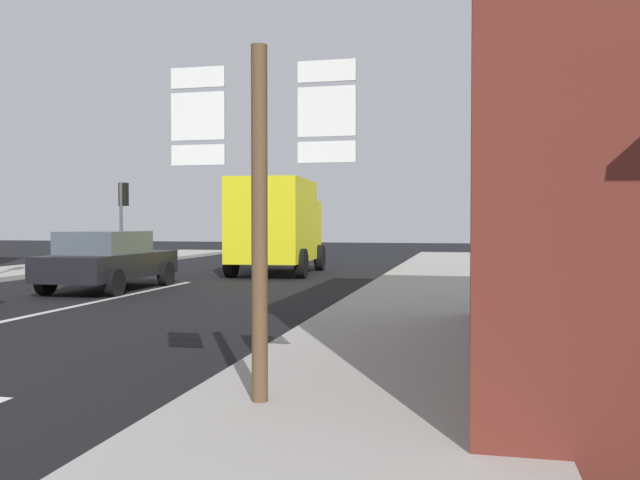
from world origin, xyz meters
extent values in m
plane|color=black|center=(0.00, 10.00, 0.00)|extent=(80.00, 80.00, 0.00)
cube|color=#9E9B96|center=(6.80, 8.00, 0.07)|extent=(3.18, 44.00, 0.14)
cube|color=silver|center=(0.00, 6.00, 0.01)|extent=(0.16, 12.00, 0.01)
cube|color=black|center=(-1.05, 9.63, 0.62)|extent=(1.80, 4.22, 0.60)
cube|color=#47515B|center=(-1.05, 9.38, 1.19)|extent=(1.58, 2.12, 0.55)
cylinder|color=black|center=(-1.94, 10.97, 0.32)|extent=(0.23, 0.64, 0.64)
cylinder|color=black|center=(-0.19, 10.99, 0.32)|extent=(0.23, 0.64, 0.64)
cylinder|color=black|center=(-1.91, 8.27, 0.32)|extent=(0.23, 0.64, 0.64)
cylinder|color=black|center=(-0.16, 8.29, 0.32)|extent=(0.23, 0.64, 0.64)
cube|color=yellow|center=(1.60, 14.95, 1.75)|extent=(2.41, 3.82, 2.60)
cube|color=yellow|center=(1.46, 17.44, 1.45)|extent=(2.16, 1.42, 2.00)
cube|color=#47515B|center=(1.46, 17.49, 2.25)|extent=(1.76, 0.20, 0.70)
cylinder|color=black|center=(0.37, 17.33, 0.45)|extent=(0.33, 0.91, 0.90)
cylinder|color=black|center=(2.56, 17.46, 0.45)|extent=(0.33, 0.91, 0.90)
cylinder|color=black|center=(0.56, 13.93, 0.45)|extent=(0.33, 0.91, 0.90)
cylinder|color=black|center=(2.76, 14.06, 0.45)|extent=(0.33, 0.91, 0.90)
cylinder|color=brown|center=(5.95, 0.04, 1.60)|extent=(0.14, 0.14, 3.20)
cube|color=white|center=(5.37, 0.09, 2.96)|extent=(0.50, 0.03, 0.18)
cube|color=black|center=(5.37, 0.11, 2.96)|extent=(0.43, 0.01, 0.13)
cube|color=white|center=(5.37, 0.09, 2.62)|extent=(0.50, 0.03, 0.42)
cube|color=black|center=(5.37, 0.11, 2.62)|extent=(0.43, 0.01, 0.32)
cube|color=white|center=(5.37, 0.09, 2.28)|extent=(0.50, 0.03, 0.18)
cube|color=black|center=(5.37, 0.11, 2.28)|extent=(0.43, 0.01, 0.13)
cube|color=white|center=(6.53, 0.09, 2.96)|extent=(0.50, 0.03, 0.18)
cube|color=black|center=(6.53, 0.11, 2.96)|extent=(0.43, 0.01, 0.13)
cube|color=white|center=(6.53, 0.09, 2.62)|extent=(0.50, 0.03, 0.42)
cube|color=black|center=(6.53, 0.11, 2.62)|extent=(0.43, 0.01, 0.32)
cube|color=white|center=(6.53, 0.09, 2.28)|extent=(0.50, 0.03, 0.18)
cube|color=black|center=(6.53, 0.11, 2.28)|extent=(0.43, 0.01, 0.13)
cylinder|color=#47474C|center=(-5.51, 18.14, 1.62)|extent=(0.12, 0.12, 3.24)
cube|color=black|center=(-5.51, 18.34, 2.79)|extent=(0.30, 0.28, 0.90)
sphere|color=#360303|center=(-5.51, 18.48, 3.06)|extent=(0.18, 0.18, 0.18)
sphere|color=#3C2303|center=(-5.51, 18.48, 2.78)|extent=(0.18, 0.18, 0.18)
sphere|color=#0CA526|center=(-5.51, 18.48, 2.50)|extent=(0.18, 0.18, 0.18)
camera|label=1|loc=(7.72, -5.43, 1.68)|focal=37.47mm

